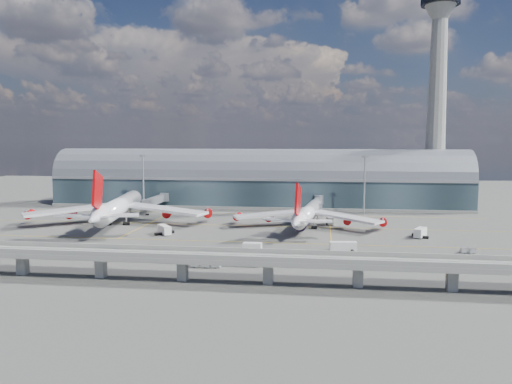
# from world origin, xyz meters

# --- Properties ---
(ground) EXTENTS (500.00, 500.00, 0.00)m
(ground) POSITION_xyz_m (0.00, 0.00, 0.00)
(ground) COLOR #474744
(ground) RESTS_ON ground
(taxi_lines) EXTENTS (200.00, 80.12, 0.01)m
(taxi_lines) POSITION_xyz_m (0.00, 22.11, 0.01)
(taxi_lines) COLOR gold
(taxi_lines) RESTS_ON ground
(terminal) EXTENTS (200.00, 30.00, 28.00)m
(terminal) POSITION_xyz_m (0.00, 77.99, 11.34)
(terminal) COLOR #202F36
(terminal) RESTS_ON ground
(control_tower) EXTENTS (19.00, 19.00, 103.00)m
(control_tower) POSITION_xyz_m (85.00, 83.00, 51.64)
(control_tower) COLOR gray
(control_tower) RESTS_ON ground
(guideway) EXTENTS (220.00, 8.50, 7.20)m
(guideway) POSITION_xyz_m (-0.00, -55.00, 5.29)
(guideway) COLOR gray
(guideway) RESTS_ON ground
(floodlight_mast_left) EXTENTS (3.00, 0.70, 25.70)m
(floodlight_mast_left) POSITION_xyz_m (-50.00, 55.00, 13.63)
(floodlight_mast_left) COLOR gray
(floodlight_mast_left) RESTS_ON ground
(floodlight_mast_right) EXTENTS (3.00, 0.70, 25.70)m
(floodlight_mast_right) POSITION_xyz_m (50.00, 55.00, 13.63)
(floodlight_mast_right) COLOR gray
(floodlight_mast_right) RESTS_ON ground
(airliner_left) EXTENTS (71.99, 75.78, 23.17)m
(airliner_left) POSITION_xyz_m (-46.00, 16.31, 6.62)
(airliner_left) COLOR white
(airliner_left) RESTS_ON ground
(airliner_right) EXTENTS (57.51, 60.13, 19.07)m
(airliner_right) POSITION_xyz_m (26.53, 18.82, 4.95)
(airliner_right) COLOR white
(airliner_right) RESTS_ON ground
(jet_bridge_left) EXTENTS (4.40, 28.00, 7.25)m
(jet_bridge_left) POSITION_xyz_m (-42.94, 53.12, 5.18)
(jet_bridge_left) COLOR gray
(jet_bridge_left) RESTS_ON ground
(jet_bridge_right) EXTENTS (4.40, 32.00, 7.25)m
(jet_bridge_right) POSITION_xyz_m (30.20, 51.18, 5.18)
(jet_bridge_right) COLOR gray
(jet_bridge_right) RESTS_ON ground
(service_truck_0) EXTENTS (6.59, 7.62, 3.17)m
(service_truck_0) POSITION_xyz_m (-21.93, -1.10, 1.64)
(service_truck_0) COLOR silver
(service_truck_0) RESTS_ON ground
(service_truck_1) EXTENTS (5.40, 2.84, 3.07)m
(service_truck_1) POSITION_xyz_m (12.17, -25.39, 1.55)
(service_truck_1) COLOR silver
(service_truck_1) RESTS_ON ground
(service_truck_2) EXTENTS (7.98, 3.07, 2.82)m
(service_truck_2) POSITION_xyz_m (38.21, -19.20, 1.47)
(service_truck_2) COLOR silver
(service_truck_2) RESTS_ON ground
(service_truck_3) EXTENTS (5.30, 7.08, 3.22)m
(service_truck_3) POSITION_xyz_m (64.55, 4.99, 1.64)
(service_truck_3) COLOR silver
(service_truck_3) RESTS_ON ground
(service_truck_4) EXTENTS (2.98, 5.34, 2.97)m
(service_truck_4) POSITION_xyz_m (35.03, 26.80, 1.50)
(service_truck_4) COLOR silver
(service_truck_4) RESTS_ON ground
(service_truck_5) EXTENTS (5.72, 7.26, 3.32)m
(service_truck_5) POSITION_xyz_m (26.00, 48.19, 1.70)
(service_truck_5) COLOR silver
(service_truck_5) RESTS_ON ground
(cargo_train_0) EXTENTS (9.64, 1.90, 1.60)m
(cargo_train_0) POSITION_xyz_m (11.31, -40.30, 0.83)
(cargo_train_0) COLOR gray
(cargo_train_0) RESTS_ON ground
(cargo_train_1) EXTENTS (7.89, 1.88, 1.76)m
(cargo_train_1) POSITION_xyz_m (2.53, -42.82, 0.92)
(cargo_train_1) COLOR gray
(cargo_train_1) RESTS_ON ground
(cargo_train_2) EXTENTS (4.60, 2.25, 1.50)m
(cargo_train_2) POSITION_xyz_m (73.76, -17.10, 0.78)
(cargo_train_2) COLOR gray
(cargo_train_2) RESTS_ON ground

